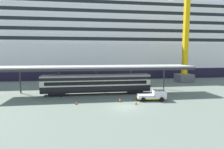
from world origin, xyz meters
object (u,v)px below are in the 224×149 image
at_px(service_truck, 154,95).
at_px(traffic_cone_mid, 76,103).
at_px(traffic_cone_far, 136,102).
at_px(traffic_cone_near, 120,100).
at_px(train_carriage, 97,83).
at_px(dockside_crane, 188,33).
at_px(cruise_ship, 51,44).

height_order(service_truck, traffic_cone_mid, service_truck).
relative_size(traffic_cone_mid, traffic_cone_far, 0.92).
xyz_separation_m(service_truck, traffic_cone_near, (-6.42, -0.39, -0.62)).
bearing_deg(train_carriage, dockside_crane, 25.81).
relative_size(service_truck, traffic_cone_far, 7.94).
bearing_deg(traffic_cone_far, train_carriage, 125.12).
xyz_separation_m(train_carriage, service_truck, (10.09, -6.54, -1.32)).
bearing_deg(service_truck, traffic_cone_mid, -176.25).
height_order(traffic_cone_near, traffic_cone_mid, traffic_cone_near).
relative_size(cruise_ship, dockside_crane, 3.72).
bearing_deg(traffic_cone_mid, traffic_cone_far, -7.16).
xyz_separation_m(train_carriage, traffic_cone_near, (3.67, -6.93, -1.94)).
bearing_deg(service_truck, traffic_cone_far, -151.22).
bearing_deg(dockside_crane, service_truck, -131.50).
relative_size(traffic_cone_far, dockside_crane, 0.01).
xyz_separation_m(cruise_ship, service_truck, (25.75, -44.30, -11.42)).
distance_m(cruise_ship, train_carriage, 42.11).
bearing_deg(traffic_cone_mid, traffic_cone_near, 3.98).
height_order(cruise_ship, dockside_crane, dockside_crane).
bearing_deg(traffic_cone_near, cruise_ship, 113.39).
xyz_separation_m(train_carriage, traffic_cone_mid, (-3.90, -7.45, -2.00)).
bearing_deg(dockside_crane, traffic_cone_far, -134.33).
height_order(traffic_cone_near, traffic_cone_far, traffic_cone_near).
distance_m(train_carriage, traffic_cone_mid, 8.65).
height_order(service_truck, dockside_crane, dockside_crane).
relative_size(train_carriage, dockside_crane, 0.47).
bearing_deg(cruise_ship, traffic_cone_near, -66.61).
height_order(traffic_cone_mid, dockside_crane, dockside_crane).
relative_size(service_truck, dockside_crane, 0.11).
bearing_deg(traffic_cone_far, dockside_crane, 45.67).
relative_size(service_truck, traffic_cone_mid, 8.66).
distance_m(traffic_cone_near, traffic_cone_mid, 7.59).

